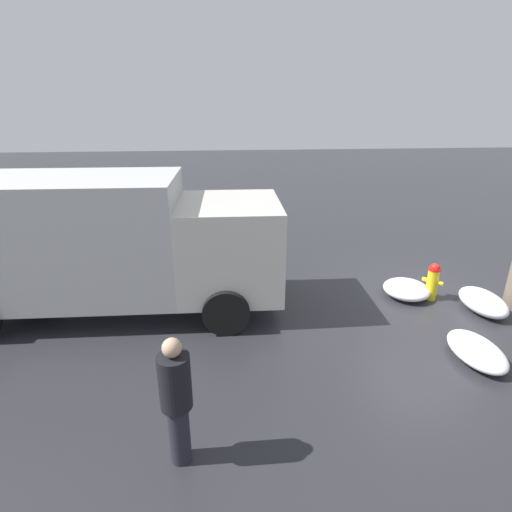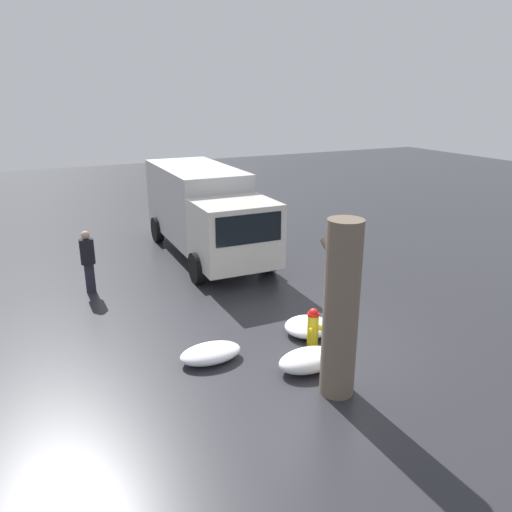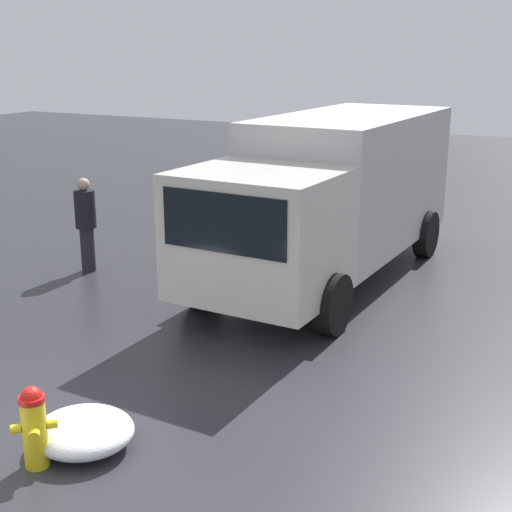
{
  "view_description": "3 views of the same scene",
  "coord_description": "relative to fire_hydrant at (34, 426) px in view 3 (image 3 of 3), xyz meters",
  "views": [
    {
      "loc": [
        4.62,
        7.64,
        4.14
      ],
      "look_at": [
        3.86,
        -0.75,
        0.88
      ],
      "focal_mm": 28.0,
      "sensor_mm": 36.0,
      "label": 1
    },
    {
      "loc": [
        -8.17,
        5.35,
        5.26
      ],
      "look_at": [
        3.44,
        -0.31,
        0.96
      ],
      "focal_mm": 35.0,
      "sensor_mm": 36.0,
      "label": 2
    },
    {
      "loc": [
        -4.43,
        -4.83,
        3.98
      ],
      "look_at": [
        3.53,
        -0.56,
        1.33
      ],
      "focal_mm": 50.0,
      "sensor_mm": 36.0,
      "label": 3
    }
  ],
  "objects": [
    {
      "name": "snow_pile_curbside",
      "position": [
        0.49,
        -0.17,
        -0.26
      ],
      "size": [
        1.01,
        1.06,
        0.35
      ],
      "color": "white",
      "rests_on": "ground_plane"
    },
    {
      "name": "pedestrian",
      "position": [
        5.21,
        3.85,
        0.51
      ],
      "size": [
        0.38,
        0.38,
        1.73
      ],
      "rotation": [
        0.0,
        0.0,
        5.46
      ],
      "color": "#23232D",
      "rests_on": "ground_plane"
    },
    {
      "name": "ground_plane",
      "position": [
        0.0,
        0.0,
        -0.44
      ],
      "size": [
        60.0,
        60.0,
        0.0
      ],
      "primitive_type": "plane",
      "color": "#28282D"
    },
    {
      "name": "delivery_truck",
      "position": [
        7.06,
        -0.19,
        1.1
      ],
      "size": [
        6.98,
        2.67,
        2.82
      ],
      "rotation": [
        0.0,
        0.0,
        1.55
      ],
      "color": "beige",
      "rests_on": "ground_plane"
    },
    {
      "name": "fire_hydrant",
      "position": [
        0.0,
        0.0,
        0.0
      ],
      "size": [
        0.38,
        0.38,
        0.86
      ],
      "rotation": [
        0.0,
        0.0,
        3.91
      ],
      "color": "yellow",
      "rests_on": "ground_plane"
    }
  ]
}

